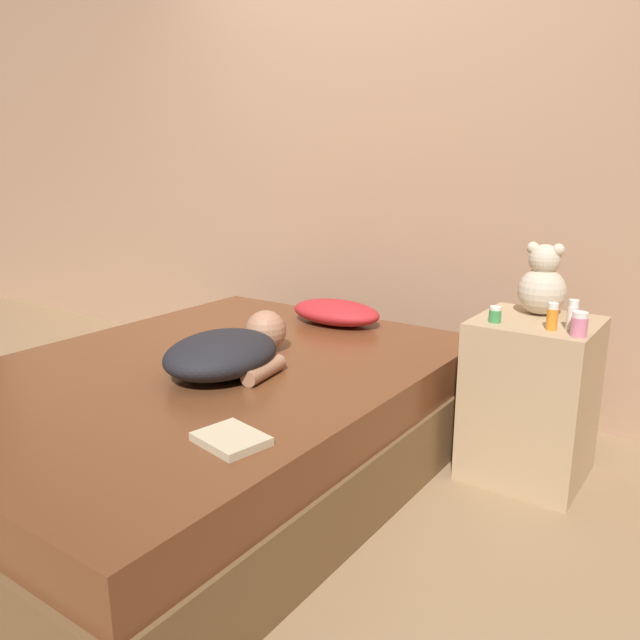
# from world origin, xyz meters

# --- Properties ---
(ground_plane) EXTENTS (12.00, 12.00, 0.00)m
(ground_plane) POSITION_xyz_m (0.00, 0.00, 0.00)
(ground_plane) COLOR #937551
(wall_back) EXTENTS (8.00, 0.06, 2.60)m
(wall_back) POSITION_xyz_m (0.00, 1.30, 1.30)
(wall_back) COLOR tan
(wall_back) RESTS_ON ground_plane
(bed) EXTENTS (1.54, 2.04, 0.44)m
(bed) POSITION_xyz_m (0.00, 0.00, 0.22)
(bed) COLOR brown
(bed) RESTS_ON ground_plane
(nightstand) EXTENTS (0.43, 0.43, 0.63)m
(nightstand) POSITION_xyz_m (1.04, 0.70, 0.31)
(nightstand) COLOR tan
(nightstand) RESTS_ON ground_plane
(pillow) EXTENTS (0.45, 0.27, 0.11)m
(pillow) POSITION_xyz_m (0.07, 0.81, 0.50)
(pillow) COLOR red
(pillow) RESTS_ON bed
(person_lying) EXTENTS (0.44, 0.66, 0.17)m
(person_lying) POSITION_xyz_m (0.12, 0.02, 0.52)
(person_lying) COLOR black
(person_lying) RESTS_ON bed
(teddy_bear) EXTENTS (0.18, 0.18, 0.28)m
(teddy_bear) POSITION_xyz_m (1.02, 0.80, 0.75)
(teddy_bear) COLOR beige
(teddy_bear) RESTS_ON nightstand
(bottle_pink) EXTENTS (0.05, 0.05, 0.08)m
(bottle_pink) POSITION_xyz_m (1.22, 0.56, 0.67)
(bottle_pink) COLOR pink
(bottle_pink) RESTS_ON nightstand
(bottle_white) EXTENTS (0.04, 0.04, 0.11)m
(bottle_white) POSITION_xyz_m (1.18, 0.63, 0.68)
(bottle_white) COLOR white
(bottle_white) RESTS_ON nightstand
(bottle_orange) EXTENTS (0.04, 0.04, 0.10)m
(bottle_orange) POSITION_xyz_m (1.12, 0.59, 0.67)
(bottle_orange) COLOR orange
(bottle_orange) RESTS_ON nightstand
(bottle_green) EXTENTS (0.04, 0.04, 0.06)m
(bottle_green) POSITION_xyz_m (0.92, 0.58, 0.66)
(bottle_green) COLOR #3D8E4C
(bottle_green) RESTS_ON nightstand
(book) EXTENTS (0.22, 0.19, 0.02)m
(book) POSITION_xyz_m (0.55, -0.44, 0.45)
(book) COLOR #C6B793
(book) RESTS_ON bed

